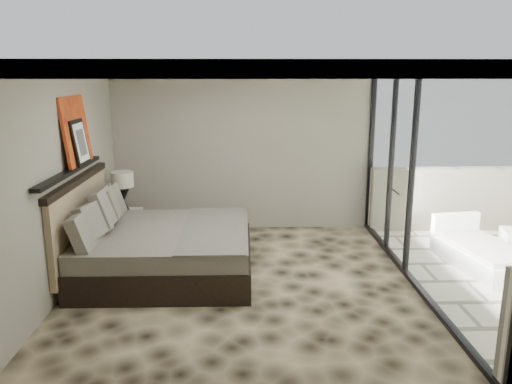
{
  "coord_description": "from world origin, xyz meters",
  "views": [
    {
      "loc": [
        0.02,
        -6.14,
        2.69
      ],
      "look_at": [
        0.18,
        0.4,
        1.15
      ],
      "focal_mm": 35.0,
      "sensor_mm": 36.0,
      "label": 1
    }
  ],
  "objects_px": {
    "nightstand": "(127,227)",
    "lounger": "(481,253)",
    "bed": "(160,247)",
    "table_lamp": "(123,186)"
  },
  "relations": [
    {
      "from": "nightstand",
      "to": "lounger",
      "type": "distance_m",
      "value": 5.48
    },
    {
      "from": "bed",
      "to": "nightstand",
      "type": "height_order",
      "value": "bed"
    },
    {
      "from": "lounger",
      "to": "bed",
      "type": "bearing_deg",
      "value": 172.25
    },
    {
      "from": "table_lamp",
      "to": "lounger",
      "type": "relative_size",
      "value": 0.4
    },
    {
      "from": "table_lamp",
      "to": "lounger",
      "type": "distance_m",
      "value": 5.54
    },
    {
      "from": "bed",
      "to": "table_lamp",
      "type": "xyz_separation_m",
      "value": [
        -0.79,
        1.35,
        0.56
      ]
    },
    {
      "from": "table_lamp",
      "to": "bed",
      "type": "bearing_deg",
      "value": -59.68
    },
    {
      "from": "bed",
      "to": "table_lamp",
      "type": "bearing_deg",
      "value": 120.32
    },
    {
      "from": "nightstand",
      "to": "bed",
      "type": "bearing_deg",
      "value": -43.42
    },
    {
      "from": "bed",
      "to": "table_lamp",
      "type": "height_order",
      "value": "bed"
    }
  ]
}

